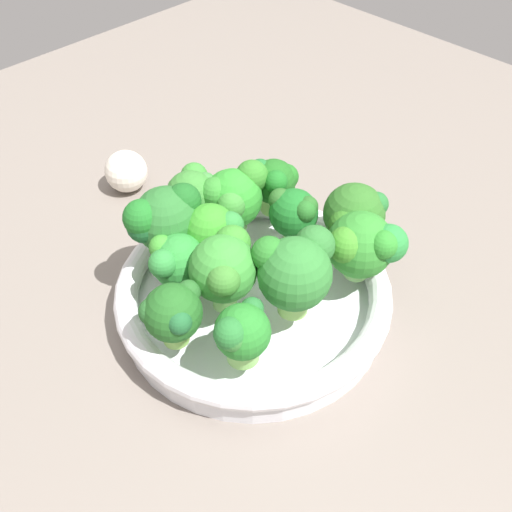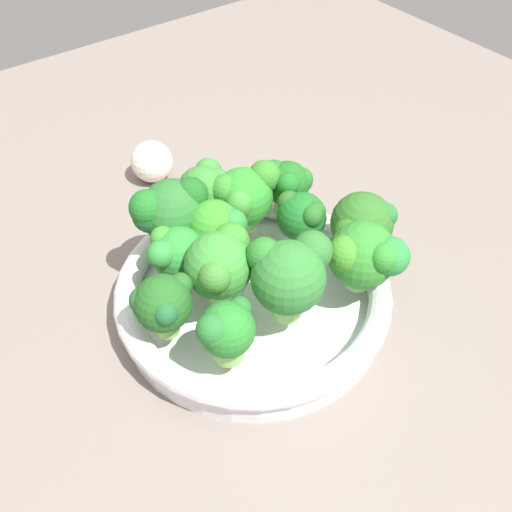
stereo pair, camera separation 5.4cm
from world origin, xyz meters
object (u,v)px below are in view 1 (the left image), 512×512
(broccoli_floret_5, at_px, (274,182))
(broccoli_floret_12, at_px, (233,197))
(broccoli_floret_7, at_px, (193,195))
(broccoli_floret_9, at_px, (354,215))
(garlic_bulb, at_px, (126,171))
(broccoli_floret_1, at_px, (173,313))
(broccoli_floret_8, at_px, (294,212))
(broccoli_floret_3, at_px, (241,333))
(broccoli_floret_6, at_px, (214,232))
(broccoli_floret_2, at_px, (176,261))
(broccoli_floret_10, at_px, (164,219))
(broccoli_floret_11, at_px, (296,269))
(broccoli_floret_4, at_px, (224,268))
(bowl, at_px, (256,293))
(broccoli_floret_0, at_px, (363,245))

(broccoli_floret_5, height_order, broccoli_floret_12, broccoli_floret_12)
(broccoli_floret_7, relative_size, broccoli_floret_9, 0.94)
(garlic_bulb, bearing_deg, broccoli_floret_1, 63.25)
(broccoli_floret_7, bearing_deg, broccoli_floret_8, 123.43)
(broccoli_floret_3, xyz_separation_m, broccoli_floret_6, (-0.06, -0.10, 0.01))
(broccoli_floret_2, height_order, broccoli_floret_3, broccoli_floret_2)
(broccoli_floret_3, relative_size, broccoli_floret_10, 0.72)
(broccoli_floret_5, bearing_deg, broccoli_floret_1, 18.49)
(broccoli_floret_10, xyz_separation_m, broccoli_floret_11, (-0.04, 0.13, -0.00))
(broccoli_floret_1, xyz_separation_m, broccoli_floret_5, (-0.18, -0.06, 0.00))
(broccoli_floret_1, height_order, broccoli_floret_9, broccoli_floret_9)
(broccoli_floret_5, relative_size, broccoli_floret_12, 0.85)
(broccoli_floret_10, distance_m, garlic_bulb, 0.19)
(broccoli_floret_5, xyz_separation_m, broccoli_floret_8, (0.02, 0.05, -0.00))
(broccoli_floret_4, bearing_deg, broccoli_floret_2, -67.38)
(broccoli_floret_11, height_order, garlic_bulb, broccoli_floret_11)
(broccoli_floret_2, xyz_separation_m, broccoli_floret_3, (0.01, 0.10, -0.00))
(broccoli_floret_5, bearing_deg, broccoli_floret_4, 26.13)
(broccoli_floret_4, height_order, broccoli_floret_5, broccoli_floret_4)
(broccoli_floret_1, bearing_deg, broccoli_floret_4, 179.90)
(broccoli_floret_8, height_order, broccoli_floret_10, broccoli_floret_10)
(broccoli_floret_12, bearing_deg, broccoli_floret_8, 117.79)
(broccoli_floret_4, bearing_deg, broccoli_floret_11, 132.97)
(broccoli_floret_2, bearing_deg, broccoli_floret_4, 112.62)
(broccoli_floret_1, height_order, broccoli_floret_3, broccoli_floret_1)
(broccoli_floret_1, height_order, broccoli_floret_11, broccoli_floret_11)
(broccoli_floret_2, height_order, broccoli_floret_9, broccoli_floret_9)
(broccoli_floret_7, height_order, broccoli_floret_10, broccoli_floret_10)
(garlic_bulb, bearing_deg, broccoli_floret_8, 99.83)
(broccoli_floret_2, xyz_separation_m, garlic_bulb, (-0.08, -0.20, -0.05))
(broccoli_floret_5, xyz_separation_m, broccoli_floret_9, (-0.01, 0.09, 0.00))
(broccoli_floret_1, relative_size, broccoli_floret_7, 0.91)
(broccoli_floret_2, height_order, broccoli_floret_6, broccoli_floret_6)
(bowl, height_order, broccoli_floret_11, broccoli_floret_11)
(broccoli_floret_4, height_order, broccoli_floret_9, broccoli_floret_4)
(broccoli_floret_6, bearing_deg, broccoli_floret_0, 128.32)
(broccoli_floret_6, bearing_deg, broccoli_floret_8, 160.61)
(broccoli_floret_2, distance_m, broccoli_floret_4, 0.05)
(bowl, relative_size, broccoli_floret_4, 3.49)
(bowl, bearing_deg, broccoli_floret_5, -145.19)
(broccoli_floret_7, bearing_deg, broccoli_floret_5, 152.38)
(broccoli_floret_8, bearing_deg, broccoli_floret_7, -56.57)
(broccoli_floret_2, bearing_deg, broccoli_floret_3, 81.93)
(broccoli_floret_3, xyz_separation_m, broccoli_floret_7, (-0.08, -0.15, 0.01))
(broccoli_floret_0, xyz_separation_m, broccoli_floret_1, (0.17, -0.06, -0.01))
(bowl, bearing_deg, broccoli_floret_6, -71.55)
(broccoli_floret_10, bearing_deg, broccoli_floret_11, 107.97)
(broccoli_floret_0, relative_size, broccoli_floret_1, 1.18)
(broccoli_floret_1, bearing_deg, garlic_bulb, -116.75)
(broccoli_floret_2, bearing_deg, bowl, 144.95)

